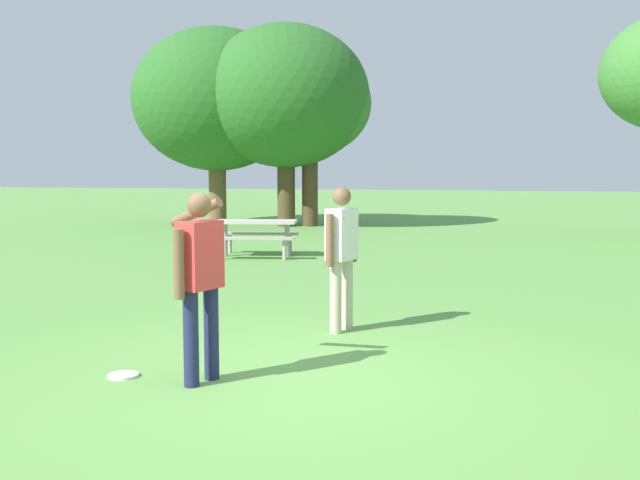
{
  "coord_description": "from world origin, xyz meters",
  "views": [
    {
      "loc": [
        1.84,
        -5.79,
        1.83
      ],
      "look_at": [
        -0.37,
        2.45,
        1.0
      ],
      "focal_mm": 40.53,
      "sensor_mm": 36.0,
      "label": 1
    }
  ],
  "objects_px": {
    "frisbee": "(123,375)",
    "picnic_table_near": "(256,230)",
    "tree_broad_center": "(286,97)",
    "person_catcher": "(199,272)",
    "person_thrower": "(342,249)",
    "tree_tall_left": "(216,100)",
    "tree_far_right": "(310,105)"
  },
  "relations": [
    {
      "from": "frisbee",
      "to": "picnic_table_near",
      "type": "xyz_separation_m",
      "value": [
        -1.94,
        8.75,
        0.55
      ]
    },
    {
      "from": "tree_broad_center",
      "to": "person_catcher",
      "type": "bearing_deg",
      "value": -74.78
    },
    {
      "from": "person_thrower",
      "to": "person_catcher",
      "type": "xyz_separation_m",
      "value": [
        -0.72,
        -2.26,
        0.02
      ]
    },
    {
      "from": "person_catcher",
      "to": "person_thrower",
      "type": "bearing_deg",
      "value": 72.38
    },
    {
      "from": "frisbee",
      "to": "tree_tall_left",
      "type": "xyz_separation_m",
      "value": [
        -6.36,
        17.11,
        4.14
      ]
    },
    {
      "from": "person_thrower",
      "to": "tree_far_right",
      "type": "xyz_separation_m",
      "value": [
        -4.56,
        14.79,
        2.98
      ]
    },
    {
      "from": "person_catcher",
      "to": "picnic_table_near",
      "type": "relative_size",
      "value": 0.84
    },
    {
      "from": "person_catcher",
      "to": "tree_broad_center",
      "type": "distance_m",
      "value": 17.66
    },
    {
      "from": "frisbee",
      "to": "tree_broad_center",
      "type": "xyz_separation_m",
      "value": [
        -3.82,
        16.78,
        4.15
      ]
    },
    {
      "from": "frisbee",
      "to": "tree_far_right",
      "type": "relative_size",
      "value": 0.05
    },
    {
      "from": "picnic_table_near",
      "to": "tree_tall_left",
      "type": "relative_size",
      "value": 0.3
    },
    {
      "from": "person_thrower",
      "to": "tree_broad_center",
      "type": "distance_m",
      "value": 15.76
    },
    {
      "from": "frisbee",
      "to": "picnic_table_near",
      "type": "height_order",
      "value": "picnic_table_near"
    },
    {
      "from": "tree_tall_left",
      "to": "tree_far_right",
      "type": "height_order",
      "value": "tree_tall_left"
    },
    {
      "from": "person_catcher",
      "to": "frisbee",
      "type": "height_order",
      "value": "person_catcher"
    },
    {
      "from": "tree_tall_left",
      "to": "tree_broad_center",
      "type": "xyz_separation_m",
      "value": [
        2.54,
        -0.32,
        0.01
      ]
    },
    {
      "from": "person_catcher",
      "to": "tree_far_right",
      "type": "xyz_separation_m",
      "value": [
        -3.84,
        17.05,
        2.96
      ]
    },
    {
      "from": "frisbee",
      "to": "tree_broad_center",
      "type": "distance_m",
      "value": 17.71
    },
    {
      "from": "person_catcher",
      "to": "tree_far_right",
      "type": "distance_m",
      "value": 17.72
    },
    {
      "from": "picnic_table_near",
      "to": "tree_broad_center",
      "type": "bearing_deg",
      "value": 103.22
    },
    {
      "from": "person_catcher",
      "to": "tree_broad_center",
      "type": "relative_size",
      "value": 0.25
    },
    {
      "from": "person_thrower",
      "to": "picnic_table_near",
      "type": "bearing_deg",
      "value": 117.66
    },
    {
      "from": "picnic_table_near",
      "to": "tree_far_right",
      "type": "height_order",
      "value": "tree_far_right"
    },
    {
      "from": "tree_tall_left",
      "to": "picnic_table_near",
      "type": "bearing_deg",
      "value": -62.1
    },
    {
      "from": "frisbee",
      "to": "tree_far_right",
      "type": "xyz_separation_m",
      "value": [
        -3.1,
        17.07,
        3.91
      ]
    },
    {
      "from": "picnic_table_near",
      "to": "tree_broad_center",
      "type": "height_order",
      "value": "tree_broad_center"
    },
    {
      "from": "tree_tall_left",
      "to": "tree_far_right",
      "type": "relative_size",
      "value": 1.16
    },
    {
      "from": "picnic_table_near",
      "to": "frisbee",
      "type": "bearing_deg",
      "value": -77.52
    },
    {
      "from": "person_catcher",
      "to": "picnic_table_near",
      "type": "xyz_separation_m",
      "value": [
        -2.67,
        8.72,
        -0.4
      ]
    },
    {
      "from": "tree_tall_left",
      "to": "tree_broad_center",
      "type": "height_order",
      "value": "tree_tall_left"
    },
    {
      "from": "person_catcher",
      "to": "frisbee",
      "type": "xyz_separation_m",
      "value": [
        -0.74,
        -0.03,
        -0.95
      ]
    },
    {
      "from": "person_thrower",
      "to": "picnic_table_near",
      "type": "relative_size",
      "value": 0.84
    }
  ]
}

